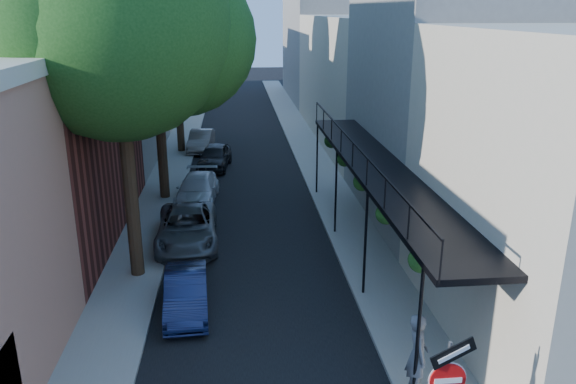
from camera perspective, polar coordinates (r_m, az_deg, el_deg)
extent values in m
cube|color=black|center=(38.08, -4.64, 5.27)|extent=(6.00, 64.00, 0.01)
cube|color=gray|center=(38.23, -10.67, 5.15)|extent=(2.00, 64.00, 0.12)
cube|color=gray|center=(38.33, 1.37, 5.49)|extent=(2.00, 64.00, 0.12)
cube|color=gray|center=(21.63, -18.36, 16.14)|extent=(0.06, 7.00, 4.00)
cube|color=gray|center=(34.44, -20.12, 10.49)|extent=(8.00, 12.00, 9.00)
cube|color=#B6AE96|center=(48.03, -16.13, 13.32)|extent=(8.00, 16.00, 10.00)
cube|color=tan|center=(61.89, -13.76, 13.49)|extent=(8.00, 12.00, 8.00)
cube|color=gray|center=(24.40, 17.63, 8.03)|extent=(8.00, 10.00, 9.00)
cube|color=#B6AE96|center=(38.58, 8.95, 11.30)|extent=(8.00, 20.00, 8.00)
cube|color=gray|center=(56.05, 4.41, 14.53)|extent=(8.00, 16.00, 10.00)
cube|color=black|center=(18.43, 9.43, 2.40)|extent=(2.00, 16.00, 0.15)
cube|color=black|center=(18.00, 6.63, 5.04)|extent=(0.05, 16.00, 0.05)
cylinder|color=black|center=(12.67, 13.09, -13.80)|extent=(0.08, 0.08, 3.40)
cylinder|color=black|center=(26.26, 2.97, 3.51)|extent=(0.08, 0.08, 3.40)
sphere|color=#1A4714|center=(13.01, 13.38, -6.73)|extent=(0.60, 0.60, 0.60)
sphere|color=#1A4714|center=(18.41, 7.55, 1.02)|extent=(0.60, 0.60, 0.60)
sphere|color=#1A4714|center=(24.10, 4.41, 5.18)|extent=(0.60, 0.60, 0.60)
cylinder|color=red|center=(10.85, 15.91, -17.88)|extent=(0.66, 0.04, 0.66)
cube|color=white|center=(10.83, 15.97, -17.97)|extent=(0.50, 0.02, 0.10)
cylinder|color=white|center=(10.87, 15.87, -17.82)|extent=(0.70, 0.02, 0.70)
cube|color=black|center=(10.56, 16.46, -15.44)|extent=(0.89, 0.15, 0.58)
cube|color=white|center=(10.53, 16.52, -15.53)|extent=(0.60, 0.10, 0.31)
cylinder|color=black|center=(18.14, -15.84, 1.69)|extent=(0.44, 0.44, 7.00)
sphere|color=#1A4714|center=(17.47, -17.14, 16.06)|extent=(6.80, 6.80, 6.80)
sphere|color=#1A4714|center=(18.26, -10.96, 14.99)|extent=(4.76, 4.76, 4.76)
cylinder|color=black|center=(25.90, -12.81, 5.92)|extent=(0.44, 0.44, 6.30)
sphere|color=#1A4714|center=(25.39, -13.46, 14.88)|extent=(6.00, 6.00, 6.00)
sphere|color=#1A4714|center=(26.16, -9.76, 14.09)|extent=(4.20, 4.20, 4.20)
cylinder|color=black|center=(34.63, -11.10, 9.89)|extent=(0.44, 0.44, 7.35)
sphere|color=#1A4714|center=(34.30, -11.59, 17.72)|extent=(7.00, 7.00, 7.00)
sphere|color=#1A4714|center=(35.23, -8.41, 17.07)|extent=(4.90, 4.90, 4.90)
imported|color=#151D42|center=(16.78, -10.31, -10.06)|extent=(1.42, 3.53, 1.14)
imported|color=#515458|center=(21.25, -10.19, -3.59)|extent=(2.39, 4.86, 1.33)
imported|color=silver|center=(25.78, -9.20, 0.25)|extent=(2.03, 4.36, 1.23)
imported|color=black|center=(31.30, -7.47, 3.59)|extent=(2.06, 4.04, 1.32)
imported|color=slate|center=(35.39, -8.82, 5.17)|extent=(1.64, 3.94, 1.27)
imported|color=slate|center=(13.23, 13.01, -15.82)|extent=(0.55, 0.77, 2.00)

